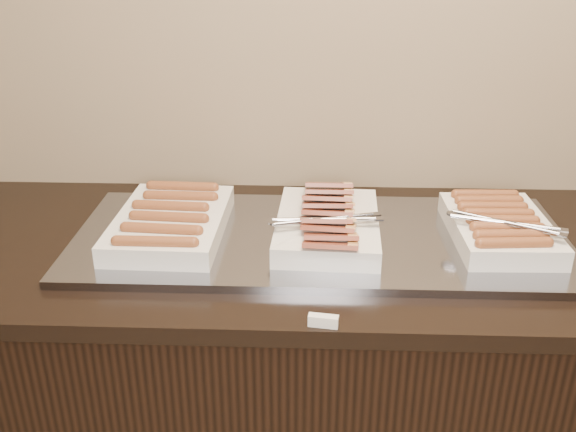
{
  "coord_description": "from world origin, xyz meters",
  "views": [
    {
      "loc": [
        -0.03,
        0.72,
        1.62
      ],
      "look_at": [
        -0.08,
        2.13,
        0.97
      ],
      "focal_mm": 40.0,
      "sensor_mm": 36.0,
      "label": 1
    }
  ],
  "objects_px": {
    "dish_left": "(171,222)",
    "dish_right": "(499,226)",
    "dish_center": "(327,223)",
    "warming_tray": "(320,239)",
    "counter": "(318,387)"
  },
  "relations": [
    {
      "from": "dish_left",
      "to": "dish_center",
      "type": "height_order",
      "value": "dish_center"
    },
    {
      "from": "warming_tray",
      "to": "dish_left",
      "type": "relative_size",
      "value": 3.06
    },
    {
      "from": "counter",
      "to": "dish_center",
      "type": "xyz_separation_m",
      "value": [
        0.01,
        -0.0,
        0.5
      ]
    },
    {
      "from": "counter",
      "to": "dish_center",
      "type": "relative_size",
      "value": 5.32
    },
    {
      "from": "warming_tray",
      "to": "dish_left",
      "type": "distance_m",
      "value": 0.37
    },
    {
      "from": "counter",
      "to": "warming_tray",
      "type": "bearing_deg",
      "value": 180.0
    },
    {
      "from": "dish_left",
      "to": "dish_right",
      "type": "height_order",
      "value": "dish_right"
    },
    {
      "from": "warming_tray",
      "to": "dish_center",
      "type": "xyz_separation_m",
      "value": [
        0.02,
        -0.0,
        0.04
      ]
    },
    {
      "from": "dish_left",
      "to": "dish_right",
      "type": "distance_m",
      "value": 0.8
    },
    {
      "from": "dish_right",
      "to": "warming_tray",
      "type": "bearing_deg",
      "value": 177.99
    },
    {
      "from": "warming_tray",
      "to": "dish_center",
      "type": "bearing_deg",
      "value": -12.47
    },
    {
      "from": "dish_center",
      "to": "dish_left",
      "type": "bearing_deg",
      "value": -178.06
    },
    {
      "from": "counter",
      "to": "warming_tray",
      "type": "height_order",
      "value": "warming_tray"
    },
    {
      "from": "dish_center",
      "to": "warming_tray",
      "type": "bearing_deg",
      "value": 170.03
    },
    {
      "from": "dish_right",
      "to": "dish_center",
      "type": "bearing_deg",
      "value": 178.49
    }
  ]
}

